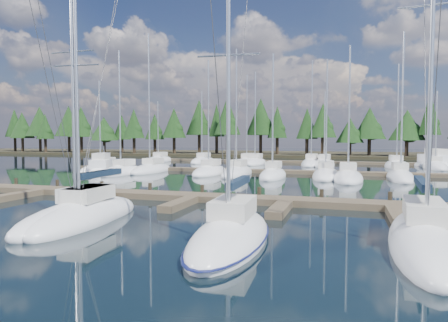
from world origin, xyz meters
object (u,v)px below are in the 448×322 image
(motor_yacht_right, at_px, (434,164))
(front_sailboat_5, at_px, (425,239))
(motor_yacht_left, at_px, (102,169))
(main_dock, at_px, (194,198))
(front_sailboat_4, at_px, (231,236))
(front_sailboat_2, at_px, (84,216))
(front_sailboat_3, at_px, (82,216))

(motor_yacht_right, bearing_deg, front_sailboat_5, -101.03)
(front_sailboat_5, relative_size, motor_yacht_left, 1.94)
(main_dock, height_order, front_sailboat_4, front_sailboat_4)
(front_sailboat_2, xyz_separation_m, front_sailboat_3, (-0.16, 0.04, 0.01))
(main_dock, relative_size, front_sailboat_3, 2.97)
(motor_yacht_right, bearing_deg, front_sailboat_2, -117.62)
(front_sailboat_2, distance_m, motor_yacht_left, 28.85)
(front_sailboat_2, relative_size, motor_yacht_left, 1.66)
(front_sailboat_4, relative_size, motor_yacht_left, 1.58)
(motor_yacht_right, bearing_deg, motor_yacht_left, -151.28)
(motor_yacht_left, bearing_deg, front_sailboat_3, -57.80)
(front_sailboat_2, bearing_deg, motor_yacht_right, 62.38)
(main_dock, relative_size, motor_yacht_right, 4.80)
(front_sailboat_5, bearing_deg, main_dock, 148.23)
(front_sailboat_2, bearing_deg, front_sailboat_5, -0.40)
(main_dock, relative_size, front_sailboat_5, 2.76)
(main_dock, xyz_separation_m, motor_yacht_left, (-18.23, 16.83, 0.24))
(front_sailboat_4, height_order, motor_yacht_left, front_sailboat_4)
(front_sailboat_3, xyz_separation_m, front_sailboat_5, (15.24, -0.14, 0.00))
(front_sailboat_2, relative_size, motor_yacht_right, 1.49)
(main_dock, height_order, motor_yacht_right, motor_yacht_right)
(motor_yacht_right, bearing_deg, front_sailboat_3, -117.79)
(front_sailboat_3, height_order, motor_yacht_right, front_sailboat_3)
(front_sailboat_2, relative_size, front_sailboat_4, 1.05)
(front_sailboat_4, bearing_deg, front_sailboat_5, 12.59)
(main_dock, xyz_separation_m, front_sailboat_2, (-2.77, -7.53, 0.09))
(front_sailboat_5, bearing_deg, front_sailboat_2, 179.60)
(front_sailboat_4, bearing_deg, main_dock, 119.40)
(front_sailboat_2, bearing_deg, main_dock, 69.81)
(front_sailboat_2, relative_size, front_sailboat_5, 0.86)
(front_sailboat_4, relative_size, motor_yacht_right, 1.42)
(main_dock, xyz_separation_m, front_sailboat_4, (5.20, -9.22, 0.08))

